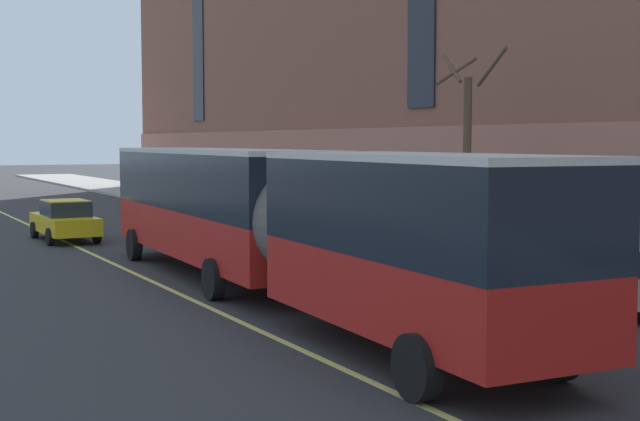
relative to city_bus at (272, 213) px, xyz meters
The scene contains 9 objects.
ground_plane 2.32m from the city_bus, 45.46° to the right, with size 260.00×260.00×0.00m, color #303033.
sidewalk 10.64m from the city_bus, 12.43° to the left, with size 5.92×160.00×0.15m, color #9E9B93.
city_bus is the anchor object (origin of this frame).
parked_car_navy_0 6.34m from the city_bus, 11.63° to the left, with size 2.13×4.33×1.56m.
parked_car_red_1 25.60m from the city_bus, 76.23° to the left, with size 1.98×4.71×1.56m.
parked_car_darkgray_3 12.91m from the city_bus, 61.21° to the left, with size 2.05×4.47×1.56m.
taxi_cab 15.35m from the city_bus, 96.09° to the left, with size 1.97×4.60×1.56m.
street_tree_mid_block 11.45m from the city_bus, 29.04° to the left, with size 1.88×2.00×6.79m.
lane_centerline 3.50m from the city_bus, 127.11° to the left, with size 0.16×140.00×0.01m, color #E0D66B.
Camera 1 is at (-9.57, -18.33, 3.76)m, focal length 50.00 mm.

